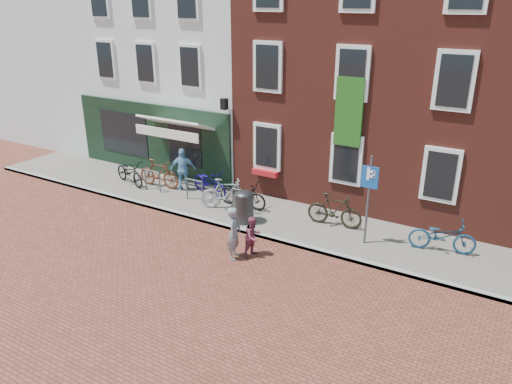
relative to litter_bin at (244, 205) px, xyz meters
The scene contains 17 objects.
ground 1.35m from the litter_bin, 148.72° to the right, with size 80.00×80.00×0.00m, color brown.
sidewalk 1.11m from the litter_bin, 88.93° to the left, with size 24.00×3.00×0.10m, color slate.
building_stucco 9.55m from the litter_bin, 133.06° to the left, with size 8.00×8.00×9.00m, color silver.
building_brick_mid 7.78m from the litter_bin, 80.98° to the left, with size 6.00×8.00×10.00m, color maroon.
filler_left 15.40m from the litter_bin, 154.60° to the left, with size 7.00×8.00×9.00m, color silver.
litter_bin is the anchor object (origin of this frame).
parking_sign 4.11m from the litter_bin, ahead, with size 0.50×0.07×2.74m.
woman 2.24m from the litter_bin, 65.26° to the right, with size 0.57×0.37×1.56m, color gray.
boy 2.12m from the litter_bin, 51.10° to the right, with size 0.59×0.46×1.21m, color #89374D.
cafe_person 3.76m from the litter_bin, 159.87° to the left, with size 0.96×0.40×1.64m, color #6AA3CA.
bicycle_0 5.81m from the litter_bin, behind, with size 0.65×1.86×0.98m, color black.
bicycle_1 4.69m from the litter_bin, 166.85° to the left, with size 0.51×1.81×1.08m, color #532714.
bicycle_2 2.76m from the litter_bin, 149.67° to the left, with size 0.65×1.86×0.98m, color #11075F.
bicycle_3 1.30m from the litter_bin, 149.50° to the left, with size 0.51×1.81×1.08m, color gray.
bicycle_4 1.25m from the litter_bin, 124.18° to the left, with size 0.65×1.86×0.98m, color black.
bicycle_5 2.92m from the litter_bin, 24.51° to the left, with size 0.51×1.81×1.08m, color black.
bicycle_6 6.11m from the litter_bin, 11.26° to the left, with size 0.65×1.86×0.98m, color navy.
Camera 1 is at (8.81, -11.83, 6.92)m, focal length 34.39 mm.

